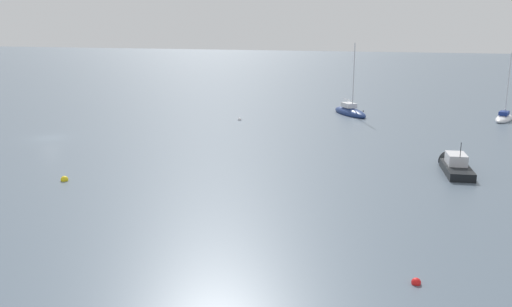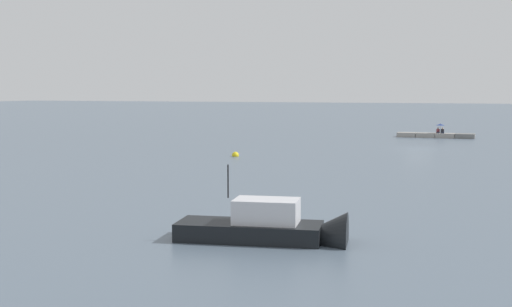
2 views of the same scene
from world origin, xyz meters
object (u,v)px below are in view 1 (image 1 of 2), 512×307
object	(u,v)px
mooring_buoy_near	(240,120)
mooring_buoy_far	(64,180)
motorboat_black_mid	(455,166)
mooring_buoy_mid	(416,282)
sailboat_white_near	(504,118)
sailboat_navy_mid	(350,112)

from	to	relation	value
mooring_buoy_near	mooring_buoy_far	world-z (taller)	mooring_buoy_far
mooring_buoy_far	mooring_buoy_near	bearing A→B (deg)	175.08
motorboat_black_mid	mooring_buoy_far	size ratio (longest dim) A/B	11.12
mooring_buoy_near	mooring_buoy_mid	size ratio (longest dim) A/B	1.06
mooring_buoy_mid	mooring_buoy_near	bearing A→B (deg)	-148.58
sailboat_white_near	mooring_buoy_far	distance (m)	60.04
motorboat_black_mid	mooring_buoy_near	bearing A→B (deg)	136.57
mooring_buoy_near	sailboat_navy_mid	bearing A→B (deg)	126.73
mooring_buoy_near	mooring_buoy_far	distance (m)	34.07
sailboat_white_near	mooring_buoy_mid	xyz separation A→B (m)	(56.03, -8.63, -0.25)
sailboat_navy_mid	motorboat_black_mid	bearing A→B (deg)	78.99
mooring_buoy_far	mooring_buoy_mid	bearing A→B (deg)	71.80
sailboat_white_near	sailboat_navy_mid	world-z (taller)	sailboat_navy_mid
sailboat_white_near	sailboat_navy_mid	bearing A→B (deg)	-160.29
mooring_buoy_mid	mooring_buoy_far	distance (m)	31.17
sailboat_white_near	sailboat_navy_mid	size ratio (longest dim) A/B	0.88
motorboat_black_mid	sailboat_white_near	bearing A→B (deg)	68.38
sailboat_navy_mid	mooring_buoy_near	distance (m)	17.29
mooring_buoy_mid	sailboat_white_near	bearing A→B (deg)	171.25
sailboat_white_near	mooring_buoy_near	distance (m)	37.41
sailboat_white_near	mooring_buoy_far	world-z (taller)	sailboat_white_near
sailboat_white_near	mooring_buoy_near	bearing A→B (deg)	-146.36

